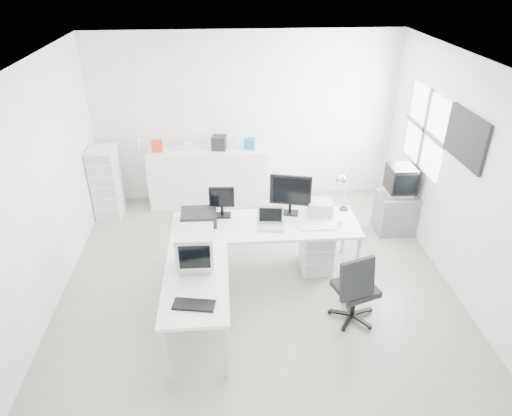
{
  "coord_description": "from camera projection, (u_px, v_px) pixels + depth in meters",
  "views": [
    {
      "loc": [
        -0.38,
        -4.77,
        3.8
      ],
      "look_at": [
        0.0,
        0.2,
        1.0
      ],
      "focal_mm": 32.0,
      "sensor_mm": 36.0,
      "label": 1
    }
  ],
  "objects": [
    {
      "name": "floor",
      "position": [
        257.0,
        281.0,
        6.03
      ],
      "size": [
        5.0,
        5.0,
        0.01
      ],
      "primitive_type": "cube",
      "color": "beige",
      "rests_on": "ground"
    },
    {
      "name": "ceiling",
      "position": [
        257.0,
        64.0,
        4.66
      ],
      "size": [
        5.0,
        5.0,
        0.01
      ],
      "primitive_type": "cube",
      "color": "white",
      "rests_on": "back_wall"
    },
    {
      "name": "back_wall",
      "position": [
        245.0,
        119.0,
        7.52
      ],
      "size": [
        5.0,
        0.02,
        2.8
      ],
      "primitive_type": "cube",
      "color": "white",
      "rests_on": "floor"
    },
    {
      "name": "left_wall",
      "position": [
        38.0,
        194.0,
        5.18
      ],
      "size": [
        0.02,
        5.0,
        2.8
      ],
      "primitive_type": "cube",
      "color": "white",
      "rests_on": "floor"
    },
    {
      "name": "right_wall",
      "position": [
        463.0,
        180.0,
        5.51
      ],
      "size": [
        0.02,
        5.0,
        2.8
      ],
      "primitive_type": "cube",
      "color": "white",
      "rests_on": "floor"
    },
    {
      "name": "window",
      "position": [
        425.0,
        130.0,
        6.46
      ],
      "size": [
        0.02,
        1.2,
        1.1
      ],
      "primitive_type": null,
      "color": "white",
      "rests_on": "right_wall"
    },
    {
      "name": "wall_picture",
      "position": [
        466.0,
        138.0,
        5.35
      ],
      "size": [
        0.04,
        0.9,
        0.6
      ],
      "primitive_type": null,
      "color": "black",
      "rests_on": "right_wall"
    },
    {
      "name": "main_desk",
      "position": [
        265.0,
        248.0,
        6.05
      ],
      "size": [
        2.4,
        0.8,
        0.75
      ],
      "primitive_type": null,
      "color": "white",
      "rests_on": "floor"
    },
    {
      "name": "side_desk",
      "position": [
        198.0,
        307.0,
        5.04
      ],
      "size": [
        0.7,
        1.4,
        0.75
      ],
      "primitive_type": null,
      "color": "white",
      "rests_on": "floor"
    },
    {
      "name": "drawer_pedestal",
      "position": [
        316.0,
        248.0,
        6.17
      ],
      "size": [
        0.4,
        0.5,
        0.6
      ],
      "primitive_type": "cube",
      "color": "white",
      "rests_on": "floor"
    },
    {
      "name": "inkjet_printer",
      "position": [
        199.0,
        217.0,
        5.86
      ],
      "size": [
        0.46,
        0.36,
        0.16
      ],
      "primitive_type": "cube",
      "rotation": [
        0.0,
        0.0,
        0.01
      ],
      "color": "black",
      "rests_on": "main_desk"
    },
    {
      "name": "lcd_monitor_small",
      "position": [
        222.0,
        202.0,
        5.94
      ],
      "size": [
        0.34,
        0.21,
        0.41
      ],
      "primitive_type": null,
      "rotation": [
        0.0,
        0.0,
        -0.06
      ],
      "color": "black",
      "rests_on": "main_desk"
    },
    {
      "name": "lcd_monitor_large",
      "position": [
        290.0,
        194.0,
        5.97
      ],
      "size": [
        0.58,
        0.34,
        0.57
      ],
      "primitive_type": null,
      "rotation": [
        0.0,
        0.0,
        -0.24
      ],
      "color": "black",
      "rests_on": "main_desk"
    },
    {
      "name": "laptop",
      "position": [
        270.0,
        221.0,
        5.73
      ],
      "size": [
        0.36,
        0.37,
        0.21
      ],
      "primitive_type": null,
      "rotation": [
        0.0,
        0.0,
        -0.12
      ],
      "color": "#B7B7BA",
      "rests_on": "main_desk"
    },
    {
      "name": "white_keyboard",
      "position": [
        318.0,
        227.0,
        5.77
      ],
      "size": [
        0.44,
        0.15,
        0.02
      ],
      "primitive_type": "cube",
      "rotation": [
        0.0,
        0.0,
        -0.04
      ],
      "color": "white",
      "rests_on": "main_desk"
    },
    {
      "name": "white_mouse",
      "position": [
        340.0,
        223.0,
        5.82
      ],
      "size": [
        0.06,
        0.06,
        0.06
      ],
      "primitive_type": "sphere",
      "color": "white",
      "rests_on": "main_desk"
    },
    {
      "name": "laser_printer",
      "position": [
        320.0,
        207.0,
        6.06
      ],
      "size": [
        0.35,
        0.31,
        0.18
      ],
      "primitive_type": "cube",
      "rotation": [
        0.0,
        0.0,
        -0.12
      ],
      "color": "#B7B7B7",
      "rests_on": "main_desk"
    },
    {
      "name": "desk_lamp",
      "position": [
        345.0,
        195.0,
        6.09
      ],
      "size": [
        0.16,
        0.16,
        0.43
      ],
      "primitive_type": null,
      "rotation": [
        0.0,
        0.0,
        -0.17
      ],
      "color": "silver",
      "rests_on": "main_desk"
    },
    {
      "name": "crt_monitor",
      "position": [
        195.0,
        250.0,
        4.96
      ],
      "size": [
        0.39,
        0.39,
        0.44
      ],
      "primitive_type": null,
      "rotation": [
        0.0,
        0.0,
        -0.02
      ],
      "color": "#B7B7BA",
      "rests_on": "side_desk"
    },
    {
      "name": "black_keyboard",
      "position": [
        194.0,
        305.0,
        4.5
      ],
      "size": [
        0.44,
        0.24,
        0.03
      ],
      "primitive_type": "cube",
      "rotation": [
        0.0,
        0.0,
        -0.17
      ],
      "color": "black",
      "rests_on": "side_desk"
    },
    {
      "name": "office_chair",
      "position": [
        356.0,
        285.0,
        5.2
      ],
      "size": [
        0.71,
        0.71,
        0.97
      ],
      "primitive_type": null,
      "rotation": [
        0.0,
        0.0,
        0.32
      ],
      "color": "#212426",
      "rests_on": "floor"
    },
    {
      "name": "tv_cabinet",
      "position": [
        396.0,
        213.0,
        6.99
      ],
      "size": [
        0.58,
        0.47,
        0.63
      ],
      "primitive_type": "cube",
      "color": "slate",
      "rests_on": "floor"
    },
    {
      "name": "crt_tv",
      "position": [
        401.0,
        181.0,
        6.73
      ],
      "size": [
        0.5,
        0.48,
        0.45
      ],
      "primitive_type": null,
      "color": "black",
      "rests_on": "tv_cabinet"
    },
    {
      "name": "sideboard",
      "position": [
        209.0,
        177.0,
        7.7
      ],
      "size": [
        1.97,
        0.49,
        0.98
      ],
      "primitive_type": "cube",
      "color": "white",
      "rests_on": "floor"
    },
    {
      "name": "clutter_box_a",
      "position": [
        157.0,
        146.0,
        7.36
      ],
      "size": [
        0.18,
        0.17,
        0.17
      ],
      "primitive_type": "cube",
      "rotation": [
        0.0,
        0.0,
        0.12
      ],
      "color": "#BF381B",
      "rests_on": "sideboard"
    },
    {
      "name": "clutter_box_b",
      "position": [
        188.0,
        146.0,
        7.41
      ],
      "size": [
        0.14,
        0.13,
        0.13
      ],
      "primitive_type": "cube",
      "rotation": [
        0.0,
        0.0,
        -0.15
      ],
      "color": "white",
      "rests_on": "sideboard"
    },
    {
      "name": "clutter_box_c",
      "position": [
        219.0,
        143.0,
        7.42
      ],
      "size": [
        0.26,
        0.24,
        0.23
      ],
      "primitive_type": "cube",
      "rotation": [
        0.0,
        0.0,
        -0.17
      ],
      "color": "black",
      "rests_on": "sideboard"
    },
    {
      "name": "clutter_box_d",
      "position": [
        250.0,
        144.0,
        7.46
      ],
      "size": [
        0.19,
        0.18,
        0.17
      ],
      "primitive_type": "cube",
      "rotation": [
        0.0,
        0.0,
        -0.21
      ],
      "color": "#1A6CBA",
      "rests_on": "sideboard"
    },
    {
      "name": "clutter_bottle",
      "position": [
        138.0,
        144.0,
        7.37
      ],
      "size": [
        0.07,
        0.07,
        0.22
      ],
      "primitive_type": "cylinder",
      "color": "white",
      "rests_on": "sideboard"
    },
    {
      "name": "filing_cabinet",
      "position": [
        106.0,
        182.0,
        7.31
      ],
      "size": [
        0.4,
        0.48,
        1.15
      ],
      "primitive_type": "cube",
      "color": "white",
      "rests_on": "floor"
    }
  ]
}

